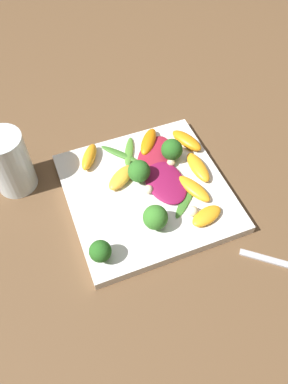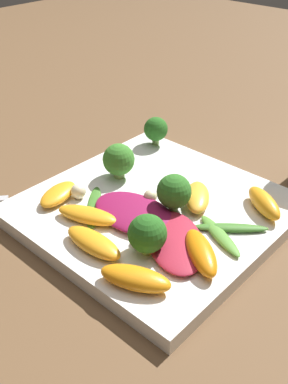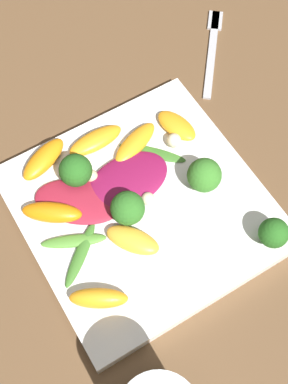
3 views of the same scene
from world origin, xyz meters
TOP-DOWN VIEW (x-y plane):
  - ground_plane at (0.00, 0.00)m, footprint 2.40×2.40m
  - plate at (0.00, 0.00)m, footprint 0.28×0.28m
  - radicchio_leaf_0 at (-0.00, 0.04)m, footprint 0.11×0.07m
  - radicchio_leaf_1 at (-0.07, 0.04)m, footprint 0.12×0.12m
  - orange_segment_0 at (-0.01, 0.11)m, footprint 0.08×0.03m
  - orange_segment_1 at (0.04, 0.08)m, footprint 0.08×0.05m
  - orange_segment_2 at (-0.10, 0.04)m, footprint 0.07×0.06m
  - orange_segment_3 at (0.09, 0.07)m, footprint 0.05×0.07m
  - orange_segment_4 at (-0.04, -0.04)m, footprint 0.06×0.07m
  - orange_segment_5 at (-0.10, -0.08)m, footprint 0.07×0.05m
  - orange_segment_6 at (-0.08, 0.11)m, footprint 0.08×0.05m
  - broccoli_floret_0 at (-0.05, 0.07)m, footprint 0.04×0.04m
  - broccoli_floret_1 at (0.08, -0.02)m, footprint 0.04×0.04m
  - broccoli_floret_2 at (-0.02, -0.01)m, footprint 0.04×0.04m
  - broccoli_floret_3 at (0.10, -0.12)m, footprint 0.04×0.04m
  - arugula_sprig_0 at (-0.09, 0.00)m, footprint 0.08×0.05m
  - arugula_sprig_1 at (-0.10, -0.02)m, footprint 0.07×0.07m
  - arugula_sprig_2 at (0.05, 0.06)m, footprint 0.07×0.08m
  - macadamia_nut_0 at (0.08, 0.05)m, footprint 0.02×0.02m
  - macadamia_nut_1 at (0.01, -0.00)m, footprint 0.02×0.02m
  - macadamia_nut_2 at (-0.04, 0.06)m, footprint 0.02×0.02m

SIDE VIEW (x-z plane):
  - ground_plane at x=0.00m, z-range 0.00..0.00m
  - plate at x=0.00m, z-range 0.00..0.02m
  - arugula_sprig_2 at x=0.05m, z-range 0.02..0.02m
  - arugula_sprig_0 at x=-0.09m, z-range 0.02..0.03m
  - arugula_sprig_1 at x=-0.10m, z-range 0.02..0.03m
  - radicchio_leaf_1 at x=-0.07m, z-range 0.02..0.03m
  - radicchio_leaf_0 at x=0.00m, z-range 0.02..0.03m
  - orange_segment_3 at x=0.09m, z-range 0.02..0.03m
  - orange_segment_1 at x=0.04m, z-range 0.02..0.03m
  - macadamia_nut_2 at x=-0.04m, z-range 0.02..0.03m
  - macadamia_nut_1 at x=0.01m, z-range 0.02..0.04m
  - orange_segment_4 at x=-0.04m, z-range 0.02..0.04m
  - orange_segment_0 at x=-0.01m, z-range 0.02..0.04m
  - macadamia_nut_0 at x=0.08m, z-range 0.02..0.04m
  - orange_segment_6 at x=-0.08m, z-range 0.02..0.04m
  - orange_segment_2 at x=-0.10m, z-range 0.02..0.04m
  - orange_segment_5 at x=-0.10m, z-range 0.02..0.04m
  - broccoli_floret_0 at x=-0.05m, z-range 0.02..0.07m
  - broccoli_floret_3 at x=0.10m, z-range 0.02..0.06m
  - broccoli_floret_1 at x=0.08m, z-range 0.02..0.07m
  - broccoli_floret_2 at x=-0.02m, z-range 0.02..0.07m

